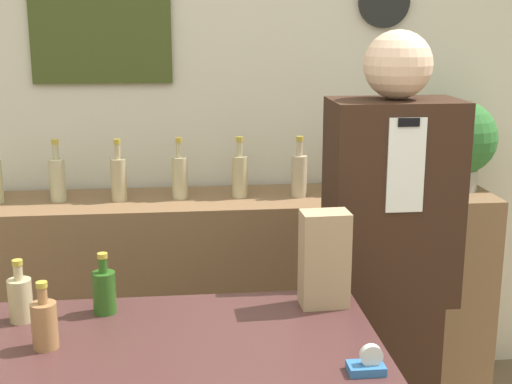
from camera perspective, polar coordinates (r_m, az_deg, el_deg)
back_wall at (r=3.36m, az=-3.74°, el=6.70°), size 5.20×0.09×2.70m
back_shelf at (r=3.31m, az=-1.15°, el=-8.76°), size 2.27×0.44×1.00m
shopkeeper at (r=2.57m, az=10.51°, el=-7.04°), size 0.44×0.27×1.73m
potted_plant at (r=3.37m, az=15.96°, el=3.94°), size 0.34×0.34×0.41m
paper_bag at (r=2.14m, az=5.49°, el=-5.36°), size 0.14×0.10×0.29m
tape_dispenser at (r=1.81m, az=8.93°, el=-13.43°), size 0.09×0.06×0.07m
counter_bottle_3 at (r=2.16m, az=-18.34°, el=-8.07°), size 0.07×0.07×0.18m
counter_bottle_4 at (r=1.97m, az=-16.56°, el=-10.04°), size 0.07×0.07×0.18m
counter_bottle_5 at (r=2.15m, az=-12.05°, el=-7.72°), size 0.07×0.07×0.18m
shelf_bottle_1 at (r=3.18m, az=-15.61°, el=1.09°), size 0.07×0.07×0.27m
shelf_bottle_2 at (r=3.13m, az=-10.93°, el=1.14°), size 0.07×0.07×0.27m
shelf_bottle_3 at (r=3.12m, az=-6.12°, el=1.30°), size 0.07×0.07×0.27m
shelf_bottle_4 at (r=3.13m, az=-1.32°, el=1.40°), size 0.07×0.07×0.27m
shelf_bottle_5 at (r=3.15m, az=3.48°, el=1.44°), size 0.07×0.07×0.27m
shelf_bottle_6 at (r=3.22m, az=8.01°, el=1.63°), size 0.07×0.07×0.27m
shelf_bottle_7 at (r=3.30m, az=12.42°, el=1.72°), size 0.07×0.07×0.27m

